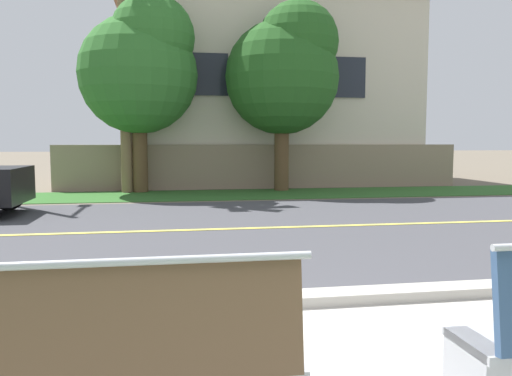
% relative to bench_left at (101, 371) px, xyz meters
% --- Properties ---
extents(ground_plane, '(140.00, 140.00, 0.00)m').
position_rel_bench_left_xyz_m(ground_plane, '(1.39, 7.77, -0.46)').
color(ground_plane, '#665B4C').
extents(curb_edge, '(44.00, 0.30, 0.11)m').
position_rel_bench_left_xyz_m(curb_edge, '(1.39, 2.12, -0.40)').
color(curb_edge, '#ADA89E').
rests_on(curb_edge, ground_plane).
extents(street_asphalt, '(52.00, 8.00, 0.01)m').
position_rel_bench_left_xyz_m(street_asphalt, '(1.39, 6.27, -0.45)').
color(street_asphalt, '#424247').
rests_on(street_asphalt, ground_plane).
extents(road_centre_line, '(48.00, 0.14, 0.01)m').
position_rel_bench_left_xyz_m(road_centre_line, '(1.39, 6.27, -0.45)').
color(road_centre_line, '#E0CC4C').
rests_on(road_centre_line, ground_plane).
extents(far_verge_grass, '(48.00, 2.80, 0.02)m').
position_rel_bench_left_xyz_m(far_verge_grass, '(1.39, 11.95, -0.45)').
color(far_verge_grass, '#2D6026').
rests_on(far_verge_grass, ground_plane).
extents(bench_left, '(1.88, 0.48, 1.01)m').
position_rel_bench_left_xyz_m(bench_left, '(0.00, 0.00, 0.00)').
color(bench_left, '#9EA0A8').
rests_on(bench_left, ground_plane).
extents(shade_tree_far_left, '(3.44, 3.44, 5.67)m').
position_rel_bench_left_xyz_m(shade_tree_far_left, '(-0.41, 13.03, 3.22)').
color(shade_tree_far_left, brown).
rests_on(shade_tree_far_left, ground_plane).
extents(shade_tree_left, '(3.42, 3.42, 5.64)m').
position_rel_bench_left_xyz_m(shade_tree_left, '(3.81, 12.85, 3.20)').
color(shade_tree_left, brown).
rests_on(shade_tree_left, ground_plane).
extents(garden_wall, '(13.00, 0.36, 1.40)m').
position_rel_bench_left_xyz_m(garden_wall, '(3.34, 13.84, 0.24)').
color(garden_wall, gray).
rests_on(garden_wall, ground_plane).
extents(house_across_street, '(10.83, 6.91, 7.10)m').
position_rel_bench_left_xyz_m(house_across_street, '(3.89, 17.04, 3.14)').
color(house_across_street, beige).
rests_on(house_across_street, ground_plane).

